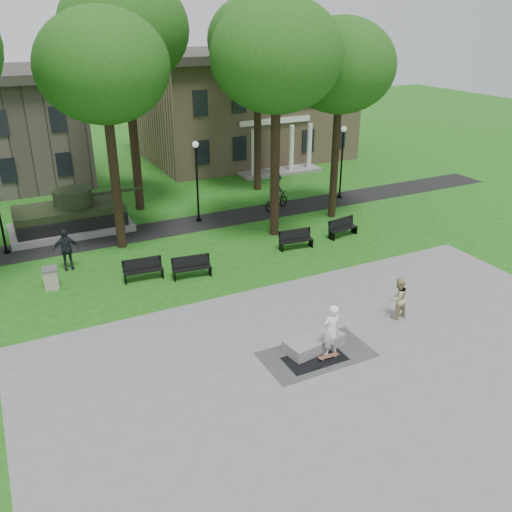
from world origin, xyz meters
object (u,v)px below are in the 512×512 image
at_px(skateboarder, 331,330).
at_px(trash_bin, 51,278).
at_px(friend_watching, 398,298).
at_px(concrete_block, 314,343).
at_px(cyclist, 277,195).
at_px(park_bench_0, 143,269).

xyz_separation_m(skateboarder, trash_bin, (-8.18, 9.89, -0.52)).
bearing_deg(skateboarder, friend_watching, -172.37).
bearing_deg(skateboarder, trash_bin, -57.06).
relative_size(concrete_block, skateboarder, 1.11).
bearing_deg(trash_bin, friend_watching, -36.61).
distance_m(friend_watching, trash_bin, 14.96).
relative_size(friend_watching, cyclist, 0.77).
bearing_deg(trash_bin, park_bench_0, -13.90).
xyz_separation_m(concrete_block, trash_bin, (-7.86, 9.32, 0.24)).
relative_size(concrete_block, cyclist, 0.98).
xyz_separation_m(skateboarder, friend_watching, (3.82, 0.97, -0.12)).
relative_size(cyclist, trash_bin, 2.33).
bearing_deg(skateboarder, concrete_block, -67.58).
bearing_deg(concrete_block, cyclist, 66.47).
bearing_deg(trash_bin, cyclist, 19.49).
height_order(skateboarder, trash_bin, skateboarder).
bearing_deg(skateboarder, park_bench_0, -70.94).
distance_m(skateboarder, trash_bin, 12.84).
relative_size(concrete_block, friend_watching, 1.27).
xyz_separation_m(park_bench_0, trash_bin, (-3.88, 0.96, -0.04)).
bearing_deg(cyclist, concrete_block, 135.16).
xyz_separation_m(friend_watching, trash_bin, (-12.00, 8.92, -0.40)).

